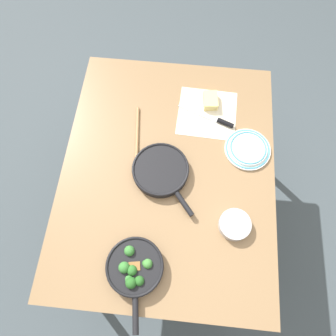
{
  "coord_description": "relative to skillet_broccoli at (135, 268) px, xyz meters",
  "views": [
    {
      "loc": [
        -0.52,
        -0.05,
        2.05
      ],
      "look_at": [
        0.0,
        0.0,
        0.76
      ],
      "focal_mm": 32.0,
      "sensor_mm": 36.0,
      "label": 1
    }
  ],
  "objects": [
    {
      "name": "ground_plane",
      "position": [
        0.45,
        -0.09,
        -0.77
      ],
      "size": [
        14.0,
        14.0,
        0.0
      ],
      "primitive_type": "plane",
      "color": "#424C51"
    },
    {
      "name": "dining_table_red",
      "position": [
        0.45,
        -0.09,
        -0.1
      ],
      "size": [
        1.27,
        1.0,
        0.74
      ],
      "color": "olive",
      "rests_on": "ground_plane"
    },
    {
      "name": "skillet_broccoli",
      "position": [
        0.0,
        0.0,
        0.0
      ],
      "size": [
        0.36,
        0.24,
        0.07
      ],
      "rotation": [
        0.0,
        0.0,
        3.3
      ],
      "color": "black",
      "rests_on": "dining_table_red"
    },
    {
      "name": "skillet_eggs",
      "position": [
        0.44,
        -0.06,
        -0.01
      ],
      "size": [
        0.34,
        0.3,
        0.05
      ],
      "rotation": [
        0.0,
        0.0,
        3.82
      ],
      "color": "black",
      "rests_on": "dining_table_red"
    },
    {
      "name": "wooden_spoon",
      "position": [
        0.53,
        0.07,
        -0.02
      ],
      "size": [
        0.39,
        0.07,
        0.02
      ],
      "rotation": [
        0.0,
        0.0,
        3.25
      ],
      "color": "#A87A4C",
      "rests_on": "dining_table_red"
    },
    {
      "name": "parchment_sheet",
      "position": [
        0.78,
        -0.26,
        -0.03
      ],
      "size": [
        0.3,
        0.3,
        0.0
      ],
      "color": "beige",
      "rests_on": "dining_table_red"
    },
    {
      "name": "grater_knife",
      "position": [
        0.75,
        -0.29,
        -0.02
      ],
      "size": [
        0.13,
        0.29,
        0.02
      ],
      "rotation": [
        0.0,
        0.0,
        1.19
      ],
      "color": "silver",
      "rests_on": "dining_table_red"
    },
    {
      "name": "cheese_block",
      "position": [
        0.85,
        -0.27,
        -0.01
      ],
      "size": [
        0.11,
        0.08,
        0.04
      ],
      "color": "#EFD67A",
      "rests_on": "dining_table_red"
    },
    {
      "name": "dinner_plate_stack",
      "position": [
        0.59,
        -0.46,
        -0.02
      ],
      "size": [
        0.22,
        0.22,
        0.03
      ],
      "color": "white",
      "rests_on": "dining_table_red"
    },
    {
      "name": "prep_bowl_steel",
      "position": [
        0.22,
        -0.4,
        -0.01
      ],
      "size": [
        0.14,
        0.14,
        0.04
      ],
      "color": "#B7B7BC",
      "rests_on": "dining_table_red"
    }
  ]
}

